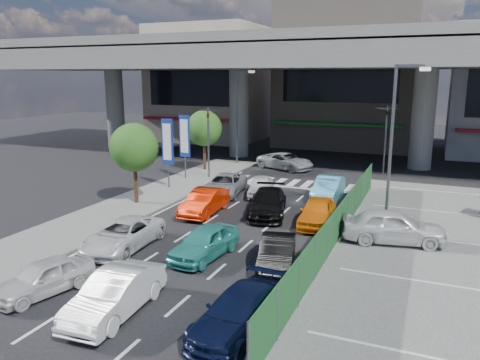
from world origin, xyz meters
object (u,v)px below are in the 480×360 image
at_px(hatch_white_back_mid, 115,294).
at_px(street_lamp_left, 239,108).
at_px(crossing_wagon_silver, 285,161).
at_px(parked_sedan_white, 393,226).
at_px(traffic_light_right, 387,123).
at_px(taxi_orange_right, 317,212).
at_px(hatch_black_mid_right, 277,253).
at_px(kei_truck_front_right, 328,188).
at_px(sedan_black_mid, 268,203).
at_px(signboard_far, 185,138).
at_px(tree_near, 134,148).
at_px(tree_far, 204,128).
at_px(signboard_near, 167,144).
at_px(van_white_back_left, 44,277).
at_px(wagon_silver_front_left, 225,185).
at_px(minivan_navy_back, 239,312).
at_px(traffic_light_left, 208,125).
at_px(sedan_white_mid_left, 123,235).
at_px(taxi_teal_mid, 204,242).
at_px(traffic_cone, 355,225).
at_px(sedan_white_front_mid, 261,186).
at_px(street_lamp_right, 396,131).
at_px(taxi_orange_left, 205,202).

bearing_deg(hatch_white_back_mid, street_lamp_left, 100.42).
height_order(crossing_wagon_silver, parked_sedan_white, parked_sedan_white).
xyz_separation_m(traffic_light_right, parked_sedan_white, (2.10, -16.12, -3.11)).
bearing_deg(taxi_orange_right, parked_sedan_white, -25.21).
bearing_deg(hatch_black_mid_right, kei_truck_front_right, 78.63).
bearing_deg(sedan_black_mid, signboard_far, 129.78).
height_order(tree_near, taxi_orange_right, tree_near).
distance_m(tree_near, tree_far, 10.53).
distance_m(signboard_near, parked_sedan_white, 15.82).
distance_m(hatch_white_back_mid, taxi_orange_right, 12.07).
relative_size(traffic_light_right, hatch_white_back_mid, 1.24).
relative_size(signboard_near, van_white_back_left, 1.31).
xyz_separation_m(street_lamp_left, wagon_silver_front_left, (3.17, -9.86, -4.13)).
distance_m(tree_near, parked_sedan_white, 14.87).
xyz_separation_m(tree_far, minivan_navy_back, (11.89, -21.16, -2.77)).
height_order(traffic_light_left, signboard_near, traffic_light_left).
relative_size(van_white_back_left, kei_truck_front_right, 0.86).
bearing_deg(van_white_back_left, signboard_near, 119.95).
distance_m(traffic_light_right, minivan_navy_back, 25.91).
distance_m(minivan_navy_back, taxi_orange_right, 10.93).
distance_m(tree_near, crossing_wagon_silver, 14.71).
relative_size(sedan_white_mid_left, kei_truck_front_right, 1.08).
height_order(tree_far, crossing_wagon_silver, tree_far).
height_order(traffic_light_right, taxi_teal_mid, traffic_light_right).
bearing_deg(taxi_orange_right, taxi_teal_mid, -123.51).
relative_size(traffic_light_left, taxi_teal_mid, 1.34).
bearing_deg(traffic_light_right, street_lamp_left, -175.17).
xyz_separation_m(sedan_white_mid_left, traffic_cone, (9.12, 5.93, -0.19)).
bearing_deg(tree_near, parked_sedan_white, -4.40).
bearing_deg(van_white_back_left, sedan_white_front_mid, 96.64).
bearing_deg(sedan_black_mid, hatch_white_back_mid, -108.65).
bearing_deg(street_lamp_left, crossing_wagon_silver, -5.62).
bearing_deg(crossing_wagon_silver, sedan_white_front_mid, -152.61).
xyz_separation_m(signboard_far, wagon_silver_front_left, (4.44, -2.85, -2.42)).
xyz_separation_m(tree_near, hatch_white_back_mid, (7.05, -11.20, -2.70)).
bearing_deg(crossing_wagon_silver, kei_truck_front_right, -126.67).
distance_m(sedan_black_mid, traffic_cone, 5.12).
height_order(hatch_white_back_mid, sedan_black_mid, hatch_white_back_mid).
distance_m(sedan_white_front_mid, kei_truck_front_right, 4.19).
relative_size(street_lamp_left, crossing_wagon_silver, 1.68).
relative_size(sedan_black_mid, crossing_wagon_silver, 0.99).
bearing_deg(hatch_white_back_mid, taxi_orange_right, 68.08).
xyz_separation_m(street_lamp_right, tree_far, (-14.97, 8.50, -1.38)).
distance_m(traffic_light_right, traffic_cone, 15.78).
bearing_deg(traffic_light_right, tree_far, -161.31).
xyz_separation_m(street_lamp_left, taxi_orange_right, (10.13, -13.73, -4.08)).
bearing_deg(van_white_back_left, tree_near, 124.12).
bearing_deg(taxi_orange_left, traffic_light_right, 59.46).
relative_size(traffic_light_right, taxi_orange_left, 1.27).
xyz_separation_m(tree_far, parked_sedan_white, (15.40, -11.62, -2.56)).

